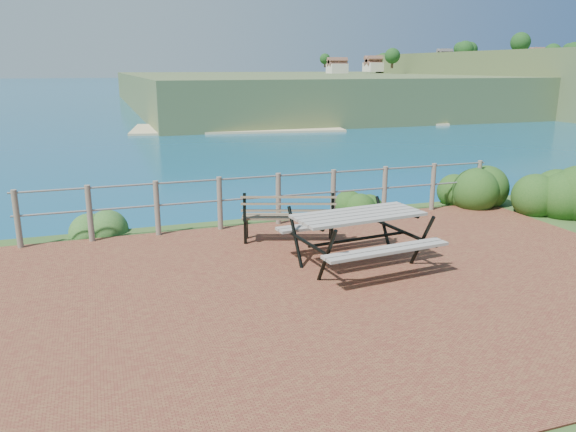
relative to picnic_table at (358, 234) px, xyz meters
name	(u,v)px	position (x,y,z in m)	size (l,w,h in m)	color
ground	(352,286)	(-0.41, -0.69, -0.53)	(10.00, 7.00, 0.12)	brown
ocean	(101,75)	(-0.41, 199.31, -0.53)	(1200.00, 1200.00, 0.00)	#14697A
safety_railing	(278,196)	(-0.41, 2.66, 0.05)	(9.40, 0.10, 1.00)	#6B5B4C
distant_bay	(512,77)	(172.66, 201.91, -2.05)	(290.00, 232.36, 24.00)	#41552A
picnic_table	(358,234)	(0.00, 0.00, 0.00)	(2.04, 1.70, 0.83)	gray
park_bench	(289,209)	(-0.59, 1.53, 0.07)	(1.66, 0.90, 0.91)	brown
shrub_right_front	(555,216)	(5.20, 1.42, -0.53)	(1.37, 1.37, 1.95)	#154214
shrub_right_edge	(467,204)	(4.14, 2.92, -0.53)	(1.08, 1.08, 1.54)	#154214
shrub_lip_west	(96,234)	(-3.80, 3.14, -0.53)	(0.78, 0.78, 0.52)	#215720
shrub_lip_east	(361,205)	(1.81, 3.58, -0.53)	(0.86, 0.86, 0.64)	#154214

